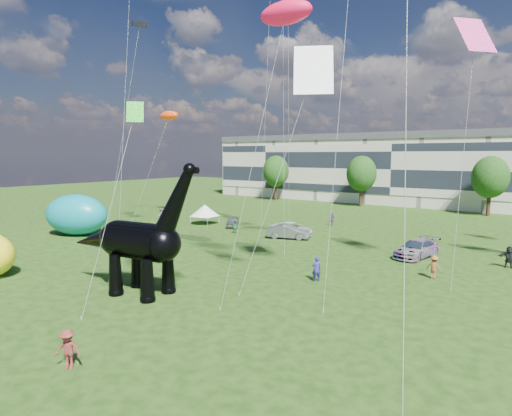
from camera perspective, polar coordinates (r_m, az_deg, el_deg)
The scene contains 13 objects.
ground at distance 26.86m, azimuth -6.97°, elevation -12.70°, with size 220.00×220.00×0.00m, color #16330C.
terrace_row at distance 84.32m, azimuth 18.75°, elevation 4.65°, with size 78.00×11.00×12.00m, color beige.
tree_far_left at distance 85.69m, azimuth 2.65°, elevation 5.25°, with size 5.20×5.20×9.44m.
tree_mid_left at distance 77.21m, azimuth 13.89°, elevation 4.85°, with size 5.20×5.20×9.44m.
tree_mid_right at distance 72.01m, azimuth 28.80°, elevation 4.03°, with size 5.20×5.20×9.44m.
dinosaur_sculpture at distance 29.11m, azimuth -15.78°, elevation -4.46°, with size 10.97×3.52×8.93m.
car_silver at distance 54.18m, azimuth -3.11°, elevation -1.83°, with size 1.56×3.88×1.32m, color #A6A6AB.
car_grey at distance 46.61m, azimuth 4.35°, elevation -3.19°, with size 1.60×4.58×1.51m, color slate.
car_white at distance 48.66m, azimuth 4.80°, elevation -2.79°, with size 2.40×5.22×1.45m, color silver.
car_dark at distance 40.74m, azimuth 20.63°, elevation -5.09°, with size 2.21×5.44×1.58m, color #595960.
gazebo_left at distance 56.59m, azimuth -6.84°, elevation -0.32°, with size 4.10×4.10×2.56m.
inflatable_teal at distance 52.43m, azimuth -22.82°, elevation -0.84°, with size 7.46×4.66×4.66m, color #0C8595.
visitors at distance 39.11m, azimuth 7.59°, elevation -5.05°, with size 52.62×41.60×1.88m.
Camera 1 is at (17.38, -18.34, 9.08)m, focal length 30.00 mm.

